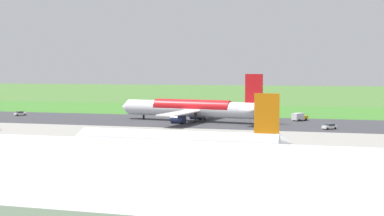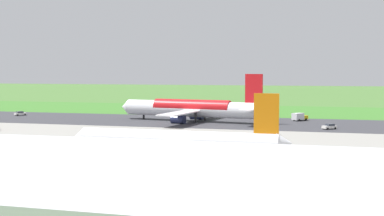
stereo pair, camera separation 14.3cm
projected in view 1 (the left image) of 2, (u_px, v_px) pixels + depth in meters
name	position (u px, v px, depth m)	size (l,w,h in m)	color
ground_plane	(206.00, 122.00, 163.31)	(800.00, 800.00, 0.00)	#477233
runway_asphalt	(206.00, 122.00, 163.31)	(600.00, 38.56, 0.06)	#38383D
apron_concrete	(143.00, 151.00, 104.57)	(440.00, 110.00, 0.05)	gray
grass_verge_foreground	(228.00, 112.00, 202.07)	(600.00, 80.00, 0.04)	#3C782B
airliner_main	(193.00, 108.00, 164.04)	(54.00, 44.39, 15.88)	white
airliner_parked_mid	(178.00, 141.00, 94.78)	(43.71, 35.69, 12.78)	white
service_truck_baggage	(299.00, 117.00, 166.43)	(5.41, 5.92, 2.65)	gold
service_car_followme	(330.00, 126.00, 142.68)	(4.36, 4.10, 1.62)	silver
service_car_ops	(20.00, 113.00, 185.83)	(3.84, 4.49, 1.62)	silver
no_stopping_sign	(271.00, 109.00, 200.88)	(0.60, 0.10, 2.32)	slate
traffic_cone_orange	(263.00, 111.00, 201.88)	(0.40, 0.40, 0.55)	orange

